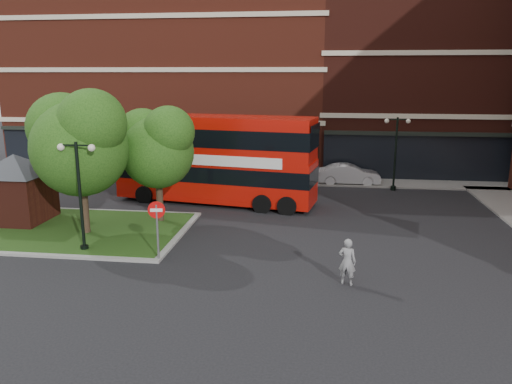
# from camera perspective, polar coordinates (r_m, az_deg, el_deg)

# --- Properties ---
(ground) EXTENTS (120.00, 120.00, 0.00)m
(ground) POSITION_cam_1_polar(r_m,az_deg,el_deg) (22.00, -6.13, -7.61)
(ground) COLOR black
(ground) RESTS_ON ground
(pavement_far) EXTENTS (44.00, 3.00, 0.12)m
(pavement_far) POSITION_cam_1_polar(r_m,az_deg,el_deg) (37.59, -0.29, 1.45)
(pavement_far) COLOR slate
(pavement_far) RESTS_ON ground
(terrace_far_left) EXTENTS (26.00, 12.00, 14.00)m
(terrace_far_left) POSITION_cam_1_polar(r_m,az_deg,el_deg) (45.81, -9.19, 12.18)
(terrace_far_left) COLOR maroon
(terrace_far_left) RESTS_ON ground
(terrace_far_right) EXTENTS (18.00, 12.00, 16.00)m
(terrace_far_right) POSITION_cam_1_polar(r_m,az_deg,el_deg) (44.86, 19.59, 12.85)
(terrace_far_right) COLOR #471911
(terrace_far_right) RESTS_ON ground
(traffic_island) EXTENTS (12.60, 7.60, 0.15)m
(traffic_island) POSITION_cam_1_polar(r_m,az_deg,el_deg) (27.47, -21.11, -4.00)
(traffic_island) COLOR gray
(traffic_island) RESTS_ON ground
(kiosk) EXTENTS (6.51, 6.51, 3.60)m
(kiosk) POSITION_cam_1_polar(r_m,az_deg,el_deg) (29.30, -25.73, 1.16)
(kiosk) COLOR #471911
(kiosk) RESTS_ON traffic_island
(tree_island_west) EXTENTS (5.40, 4.71, 7.21)m
(tree_island_west) POSITION_cam_1_polar(r_m,az_deg,el_deg) (25.49, -19.67, 5.72)
(tree_island_west) COLOR #2D2116
(tree_island_west) RESTS_ON ground
(tree_island_east) EXTENTS (4.46, 3.90, 6.29)m
(tree_island_east) POSITION_cam_1_polar(r_m,az_deg,el_deg) (26.66, -11.34, 5.35)
(tree_island_east) COLOR #2D2116
(tree_island_east) RESTS_ON ground
(lamp_island) EXTENTS (1.72, 0.36, 5.00)m
(lamp_island) POSITION_cam_1_polar(r_m,az_deg,el_deg) (23.24, -19.49, 0.12)
(lamp_island) COLOR black
(lamp_island) RESTS_ON ground
(lamp_far_left) EXTENTS (1.72, 0.36, 5.00)m
(lamp_far_left) POSITION_cam_1_polar(r_m,az_deg,el_deg) (34.93, 2.53, 5.12)
(lamp_far_left) COLOR black
(lamp_far_left) RESTS_ON ground
(lamp_far_right) EXTENTS (1.72, 0.36, 5.00)m
(lamp_far_right) POSITION_cam_1_polar(r_m,az_deg,el_deg) (35.17, 15.67, 4.69)
(lamp_far_right) COLOR black
(lamp_far_right) RESTS_ON ground
(bus) EXTENTS (12.62, 4.88, 4.70)m
(bus) POSITION_cam_1_polar(r_m,az_deg,el_deg) (30.65, -4.74, 4.41)
(bus) COLOR #B10F07
(bus) RESTS_ON ground
(woman) EXTENTS (0.76, 0.59, 1.83)m
(woman) POSITION_cam_1_polar(r_m,az_deg,el_deg) (19.38, 10.39, -7.84)
(woman) COLOR gray
(woman) RESTS_ON ground
(car_silver) EXTENTS (4.16, 1.95, 1.38)m
(car_silver) POSITION_cam_1_polar(r_m,az_deg,el_deg) (37.68, -6.17, 2.37)
(car_silver) COLOR #A2A3A9
(car_silver) RESTS_ON ground
(car_white) EXTENTS (4.52, 1.68, 1.48)m
(car_white) POSITION_cam_1_polar(r_m,az_deg,el_deg) (36.70, 10.56, 2.00)
(car_white) COLOR silver
(car_white) RESTS_ON ground
(no_entry_sign) EXTENTS (0.73, 0.16, 2.65)m
(no_entry_sign) POSITION_cam_1_polar(r_m,az_deg,el_deg) (21.43, -11.26, -3.04)
(no_entry_sign) COLOR slate
(no_entry_sign) RESTS_ON ground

